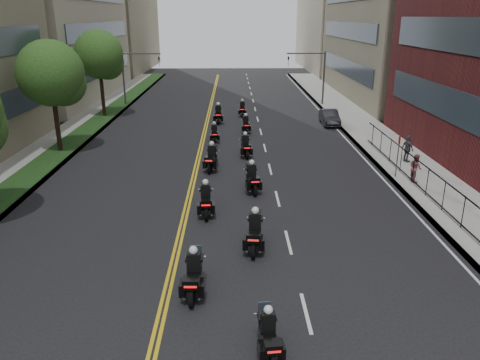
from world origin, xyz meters
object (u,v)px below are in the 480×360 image
object	(u,v)px
motorcycle_3	(255,233)
motorcycle_10	(218,115)
motorcycle_6	(212,159)
motorcycle_9	(246,125)
motorcycle_7	(246,147)
motorcycle_2	(194,276)
pedestrian_b	(416,168)
parked_sedan	(330,117)
motorcycle_1	(269,336)
motorcycle_5	(252,179)
pedestrian_c	(408,149)
motorcycle_11	(242,109)
motorcycle_4	(206,201)
motorcycle_8	(214,134)

from	to	relation	value
motorcycle_3	motorcycle_10	size ratio (longest dim) A/B	0.99
motorcycle_6	motorcycle_9	bearing A→B (deg)	83.86
motorcycle_7	motorcycle_9	size ratio (longest dim) A/B	1.07
motorcycle_2	motorcycle_3	xyz separation A→B (m)	(2.23, 3.22, 0.03)
motorcycle_7	pedestrian_b	world-z (taller)	pedestrian_b
parked_sedan	motorcycle_9	bearing A→B (deg)	-157.27
motorcycle_1	motorcycle_5	world-z (taller)	motorcycle_5
motorcycle_10	motorcycle_1	bearing A→B (deg)	-86.57
motorcycle_10	pedestrian_c	xyz separation A→B (m)	(12.48, -12.56, 0.30)
motorcycle_1	pedestrian_c	size ratio (longest dim) A/B	1.18
motorcycle_9	motorcycle_11	xyz separation A→B (m)	(-0.14, 6.74, 0.01)
motorcycle_2	motorcycle_5	world-z (taller)	motorcycle_5
motorcycle_5	parked_sedan	bearing A→B (deg)	57.75
motorcycle_5	motorcycle_7	bearing A→B (deg)	83.61
motorcycle_1	motorcycle_11	distance (m)	33.37
motorcycle_3	motorcycle_4	bearing A→B (deg)	127.19
motorcycle_5	parked_sedan	size ratio (longest dim) A/B	0.61
motorcycle_4	motorcycle_7	xyz separation A→B (m)	(2.17, 9.84, -0.02)
motorcycle_9	parked_sedan	distance (m)	8.00
motorcycle_5	motorcycle_10	world-z (taller)	motorcycle_10
motorcycle_2	motorcycle_6	bearing A→B (deg)	91.43
parked_sedan	motorcycle_5	bearing A→B (deg)	-113.14
motorcycle_3	motorcycle_8	world-z (taller)	motorcycle_3
motorcycle_9	motorcycle_3	bearing A→B (deg)	-93.20
motorcycle_5	motorcycle_8	distance (m)	10.91
pedestrian_b	pedestrian_c	size ratio (longest dim) A/B	0.92
parked_sedan	pedestrian_c	xyz separation A→B (m)	(2.68, -11.72, 0.38)
parked_sedan	pedestrian_b	distance (m)	15.55
motorcycle_3	pedestrian_b	xyz separation A→B (m)	(9.46, 7.82, 0.23)
motorcycle_3	motorcycle_10	xyz separation A→B (m)	(-2.14, 24.09, 0.01)
motorcycle_7	parked_sedan	size ratio (longest dim) A/B	0.59
motorcycle_7	motorcycle_10	distance (m)	10.85
motorcycle_2	motorcycle_9	distance (m)	23.67
motorcycle_1	motorcycle_5	bearing A→B (deg)	83.93
motorcycle_9	motorcycle_1	bearing A→B (deg)	-92.85
motorcycle_4	motorcycle_6	xyz separation A→B (m)	(-0.01, 6.89, 0.03)
motorcycle_4	motorcycle_7	world-z (taller)	motorcycle_4
motorcycle_4	motorcycle_5	size ratio (longest dim) A/B	1.00
motorcycle_4	motorcycle_8	world-z (taller)	motorcycle_4
motorcycle_9	pedestrian_b	distance (m)	15.56
motorcycle_6	motorcycle_9	xyz separation A→B (m)	(2.40, 9.83, -0.09)
motorcycle_3	motorcycle_7	world-z (taller)	motorcycle_3
motorcycle_1	motorcycle_3	xyz separation A→B (m)	(-0.10, 6.31, 0.12)
motorcycle_3	motorcycle_6	distance (m)	10.72
motorcycle_5	pedestrian_b	size ratio (longest dim) A/B	1.49
motorcycle_3	motorcycle_7	size ratio (longest dim) A/B	1.07
motorcycle_9	motorcycle_8	bearing A→B (deg)	-132.49
motorcycle_3	motorcycle_8	xyz separation A→B (m)	(-2.25, 17.38, -0.11)
motorcycle_9	pedestrian_b	world-z (taller)	pedestrian_b
motorcycle_9	motorcycle_11	world-z (taller)	motorcycle_11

